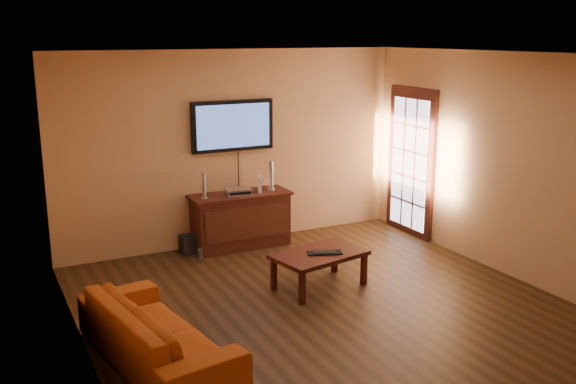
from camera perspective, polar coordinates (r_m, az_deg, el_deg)
ground_plane at (r=7.18m, az=3.02°, el=-9.93°), size 5.00×5.00×0.00m
room_walls at (r=7.22m, az=0.72°, el=4.24°), size 5.00×5.00×5.00m
french_door at (r=9.54m, az=10.86°, el=2.48°), size 0.07×1.02×2.22m
media_console at (r=8.92m, az=-4.22°, el=-2.50°), size 1.39×0.53×0.76m
television at (r=8.85m, az=-4.94°, el=5.89°), size 1.18×0.08×0.70m
coffee_table at (r=7.49m, az=2.81°, el=-5.80°), size 1.17×0.83×0.43m
sofa at (r=5.96m, az=-11.63°, el=-11.31°), size 0.89×2.05×0.77m
speaker_left at (r=8.57m, az=-7.48°, el=0.48°), size 0.10×0.10×0.35m
speaker_right at (r=8.97m, az=-1.51°, el=1.35°), size 0.11×0.11×0.40m
av_receiver at (r=8.78m, az=-4.46°, el=0.06°), size 0.38×0.29×0.08m
game_console at (r=8.88m, az=-2.52°, el=0.73°), size 0.11×0.17×0.23m
subwoofer at (r=8.83m, az=-8.72°, el=-4.60°), size 0.24×0.24×0.24m
bottle at (r=8.49m, az=-7.80°, el=-5.58°), size 0.06×0.06×0.18m
keyboard at (r=7.44m, az=3.26°, el=-5.41°), size 0.42×0.27×0.02m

